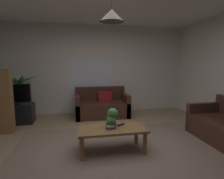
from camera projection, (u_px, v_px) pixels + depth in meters
floor at (115, 152)px, 3.25m from camera, size 5.48×5.45×0.02m
rug at (118, 157)px, 3.05m from camera, size 3.56×3.00×0.01m
wall_back at (97, 70)px, 5.74m from camera, size 5.60×0.06×2.66m
window_pane at (90, 77)px, 5.70m from camera, size 1.32×0.01×1.16m
couch_under_window at (102, 107)px, 5.39m from camera, size 1.50×0.86×0.82m
coffee_table at (112, 131)px, 3.21m from camera, size 1.16×0.58×0.42m
book_on_table_0 at (111, 128)px, 3.15m from camera, size 0.16×0.14×0.02m
book_on_table_1 at (111, 127)px, 3.14m from camera, size 0.14×0.09×0.02m
book_on_table_2 at (110, 126)px, 3.14m from camera, size 0.12×0.10×0.02m
remote_on_table_0 at (121, 125)px, 3.33m from camera, size 0.16×0.14×0.02m
potted_plant_on_table at (112, 118)px, 3.18m from camera, size 0.20×0.19×0.34m
tv_stand at (15, 114)px, 4.72m from camera, size 0.90×0.44×0.50m
tv at (13, 94)px, 4.63m from camera, size 0.83×0.16×0.52m
potted_palm_corner at (19, 96)px, 5.20m from camera, size 1.00×0.93×1.34m
pendant_lamp at (112, 15)px, 2.94m from camera, size 0.40×0.40×0.48m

